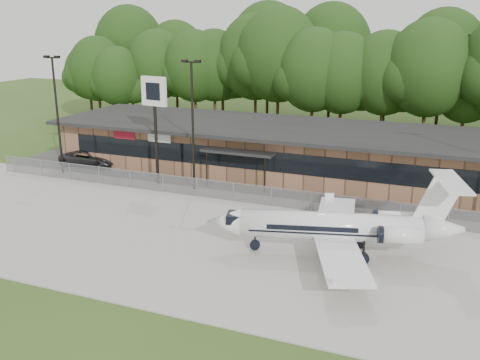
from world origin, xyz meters
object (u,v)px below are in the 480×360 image
at_px(suv, 91,158).
at_px(pole_sign, 154,103).
at_px(terminal, 283,149).
at_px(business_jet, 339,228).

xyz_separation_m(suv, pole_sign, (8.70, -2.67, 5.96)).
height_order(terminal, business_jet, business_jet).
distance_m(business_jet, suv, 27.78).
relative_size(terminal, suv, 7.20).
relative_size(suv, pole_sign, 0.65).
distance_m(terminal, pole_sign, 12.01).
bearing_deg(suv, pole_sign, -110.48).
bearing_deg(suv, terminal, -78.83).
height_order(terminal, pole_sign, pole_sign).
xyz_separation_m(business_jet, suv, (-25.47, 11.05, -0.96)).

